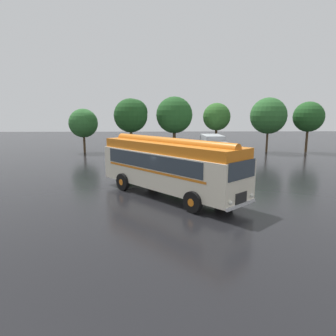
{
  "coord_description": "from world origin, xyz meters",
  "views": [
    {
      "loc": [
        -0.71,
        -17.49,
        4.94
      ],
      "look_at": [
        -0.16,
        1.41,
        1.4
      ],
      "focal_mm": 32.0,
      "sensor_mm": 36.0,
      "label": 1
    }
  ],
  "objects_px": {
    "vintage_bus": "(169,164)",
    "car_near_left": "(163,153)",
    "box_van": "(213,146)",
    "car_mid_left": "(188,152)"
  },
  "relations": [
    {
      "from": "vintage_bus",
      "to": "car_near_left",
      "type": "bearing_deg",
      "value": 90.63
    },
    {
      "from": "vintage_bus",
      "to": "car_near_left",
      "type": "distance_m",
      "value": 12.85
    },
    {
      "from": "box_van",
      "to": "car_near_left",
      "type": "bearing_deg",
      "value": -165.79
    },
    {
      "from": "vintage_bus",
      "to": "car_near_left",
      "type": "xyz_separation_m",
      "value": [
        -0.14,
        12.8,
        -1.05
      ]
    },
    {
      "from": "box_van",
      "to": "vintage_bus",
      "type": "bearing_deg",
      "value": -110.13
    },
    {
      "from": "vintage_bus",
      "to": "car_near_left",
      "type": "relative_size",
      "value": 2.13
    },
    {
      "from": "car_near_left",
      "to": "box_van",
      "type": "relative_size",
      "value": 0.74
    },
    {
      "from": "car_near_left",
      "to": "box_van",
      "type": "height_order",
      "value": "box_van"
    },
    {
      "from": "vintage_bus",
      "to": "box_van",
      "type": "height_order",
      "value": "vintage_bus"
    },
    {
      "from": "car_near_left",
      "to": "car_mid_left",
      "type": "bearing_deg",
      "value": 14.61
    }
  ]
}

